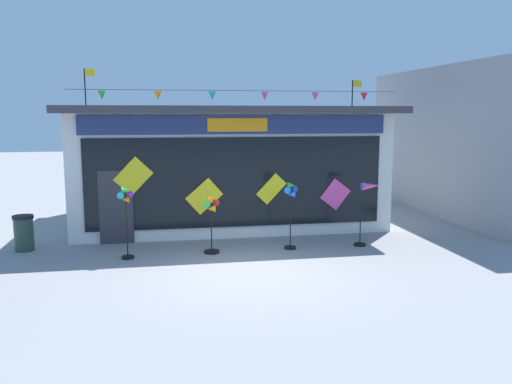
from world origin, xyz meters
TOP-DOWN VIEW (x-y plane):
  - ground_plane at (0.00, 0.00)m, footprint 80.00×80.00m
  - kite_shop_building at (0.27, 5.82)m, footprint 9.65×6.40m
  - wind_spinner_far_left at (-2.69, 1.38)m, footprint 0.38×0.31m
  - wind_spinner_left at (-0.62, 1.54)m, footprint 0.44×0.40m
  - wind_spinner_center_left at (1.45, 1.58)m, footprint 0.41×0.32m
  - wind_spinner_center_right at (3.57, 1.60)m, footprint 0.72×0.32m
  - trash_bin at (-5.36, 2.66)m, footprint 0.52×0.52m

SIDE VIEW (x-z plane):
  - ground_plane at x=0.00m, z-range 0.00..0.00m
  - trash_bin at x=-5.36m, z-range 0.01..0.93m
  - wind_spinner_left at x=-0.62m, z-range 0.20..1.70m
  - wind_spinner_far_left at x=-2.69m, z-range 0.30..2.07m
  - wind_spinner_center_left at x=1.45m, z-range 0.33..2.10m
  - wind_spinner_center_right at x=3.57m, z-range 0.40..2.12m
  - kite_shop_building at x=0.27m, z-range -0.57..4.33m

